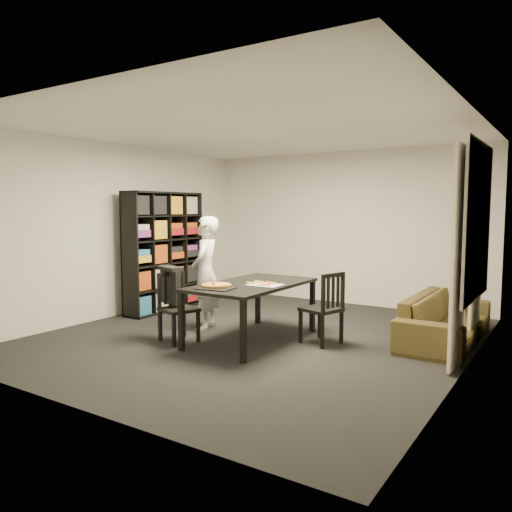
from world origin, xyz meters
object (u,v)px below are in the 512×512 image
Objects in this scene: pepperoni_pizza at (216,285)px; chair_right at (326,304)px; bookshelf at (164,252)px; dining_table at (252,288)px; baking_tray at (216,288)px; chair_left at (175,302)px; person at (206,273)px; sofa at (445,319)px.

chair_right is at bearing 39.16° from pepperoni_pizza.
dining_table is at bearing -19.77° from bookshelf.
chair_right is 1.35m from baking_tray.
chair_left is 0.55× the size of person.
bookshelf is 1.98m from chair_left.
person is 0.95m from pepperoni_pizza.
dining_table is 1.96× the size of chair_right.
pepperoni_pizza reaches higher than baking_tray.
bookshelf is 1.24× the size of person.
person is 0.79× the size of sofa.
bookshelf is 4.31m from sofa.
dining_table is at bearing -52.92° from chair_right.
chair_right is at bearing 128.65° from sofa.
chair_left is at bearing 122.30° from sofa.
person is (-1.71, -0.18, 0.27)m from chair_right.
dining_table is at bearing 121.87° from sofa.
dining_table is 4.94× the size of pepperoni_pizza.
bookshelf reaches higher than dining_table.
dining_table is 2.42m from sofa.
baking_tray is at bearing -33.29° from bookshelf.
chair_right reaches higher than sofa.
dining_table is 2.03× the size of chair_left.
dining_table is (2.20, -0.79, -0.29)m from bookshelf.
dining_table is 1.13× the size of person.
pepperoni_pizza is (0.68, -0.65, -0.02)m from person.
dining_table is 0.94m from chair_right.
chair_left is 0.97× the size of chair_right.
chair_left is (-0.79, -0.52, -0.17)m from dining_table.
chair_left is 1.86m from chair_right.
chair_left is 0.68m from pepperoni_pizza.
bookshelf is 5.43× the size of pepperoni_pizza.
chair_right is at bearing 43.06° from baking_tray.
bookshelf is 0.97× the size of sofa.
pepperoni_pizza is at bearing 23.17° from person.
pepperoni_pizza is 0.18× the size of sofa.
pepperoni_pizza reaches higher than sofa.
sofa is at bearing 31.87° from dining_table.
person is 3.84× the size of baking_tray.
baking_tray is at bearing -100.73° from dining_table.
chair_right is 2.20× the size of baking_tray.
person is 4.39× the size of pepperoni_pizza.
bookshelf reaches higher than sofa.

